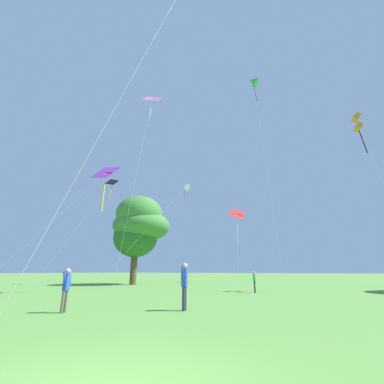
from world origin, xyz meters
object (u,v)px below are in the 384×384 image
(kite_pink_low, at_px, (151,104))
(kite_orange_box, at_px, (358,124))
(person_child_small, at_px, (254,280))
(kite_white_distant, at_px, (185,187))
(tree_left_oak, at_px, (139,226))
(person_in_blue_jacket, at_px, (184,281))
(kite_red_high, at_px, (237,221))
(person_with_spool, at_px, (66,286))
(kite_black_large, at_px, (110,187))
(kite_purple_streamer, at_px, (104,180))
(kite_green_small, at_px, (253,81))
(kite_teal_box, at_px, (133,214))

(kite_pink_low, bearing_deg, kite_orange_box, 0.51)
(person_child_small, bearing_deg, kite_white_distant, 140.97)
(person_child_small, relative_size, tree_left_oak, 0.14)
(person_in_blue_jacket, bearing_deg, kite_red_high, 105.09)
(kite_white_distant, bearing_deg, tree_left_oak, -130.91)
(kite_white_distant, bearing_deg, person_with_spool, -70.27)
(kite_pink_low, bearing_deg, person_child_small, -19.69)
(kite_red_high, height_order, kite_orange_box, kite_orange_box)
(kite_black_large, height_order, person_child_small, kite_black_large)
(kite_red_high, bearing_deg, kite_purple_streamer, -97.19)
(kite_green_small, xyz_separation_m, kite_teal_box, (-15.16, -6.07, -18.46))
(kite_orange_box, bearing_deg, kite_pink_low, -179.49)
(kite_teal_box, bearing_deg, kite_white_distant, 31.50)
(kite_red_high, xyz_separation_m, person_child_small, (7.18, -17.19, -7.69))
(kite_white_distant, distance_m, kite_teal_box, 7.66)
(kite_black_large, distance_m, person_with_spool, 24.40)
(kite_purple_streamer, bearing_deg, kite_orange_box, 30.82)
(kite_black_large, distance_m, kite_orange_box, 27.43)
(kite_black_large, bearing_deg, tree_left_oak, 27.46)
(kite_white_distant, relative_size, kite_orange_box, 0.86)
(kite_teal_box, relative_size, kite_orange_box, 0.65)
(kite_green_small, bearing_deg, kite_red_high, 134.34)
(kite_pink_low, distance_m, person_in_blue_jacket, 31.08)
(kite_orange_box, bearing_deg, tree_left_oak, -178.46)
(kite_purple_streamer, height_order, kite_orange_box, kite_orange_box)
(kite_orange_box, height_order, person_child_small, kite_orange_box)
(kite_black_large, relative_size, kite_red_high, 1.22)
(kite_white_distant, distance_m, kite_green_small, 17.70)
(kite_teal_box, relative_size, person_child_small, 6.70)
(kite_orange_box, bearing_deg, person_with_spool, -123.33)
(kite_green_small, xyz_separation_m, kite_purple_streamer, (-8.18, -17.44, -18.56))
(kite_teal_box, bearing_deg, kite_orange_box, -0.59)
(kite_black_large, xyz_separation_m, kite_orange_box, (27.22, 2.47, 2.27))
(kite_green_small, xyz_separation_m, kite_orange_box, (10.43, -6.34, -13.07))
(kite_orange_box, xyz_separation_m, tree_left_oak, (-23.69, -0.64, -7.27))
(kite_teal_box, relative_size, kite_purple_streamer, 0.98)
(person_with_spool, bearing_deg, kite_green_small, 86.36)
(person_with_spool, relative_size, tree_left_oak, 0.16)
(kite_orange_box, bearing_deg, person_child_small, -147.54)
(kite_red_high, height_order, person_child_small, kite_red_high)
(kite_white_distant, distance_m, kite_orange_box, 20.30)
(kite_pink_low, relative_size, person_with_spool, 16.06)
(kite_purple_streamer, bearing_deg, kite_green_small, 64.88)
(kite_green_small, bearing_deg, person_in_blue_jacket, -84.60)
(kite_pink_low, distance_m, kite_orange_box, 25.12)
(kite_black_large, height_order, person_with_spool, kite_black_large)
(kite_black_large, xyz_separation_m, kite_green_small, (16.79, 8.81, 15.34))
(kite_black_large, relative_size, person_in_blue_jacket, 7.14)
(kite_pink_low, relative_size, kite_orange_box, 1.71)
(kite_white_distant, distance_m, kite_red_high, 9.75)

